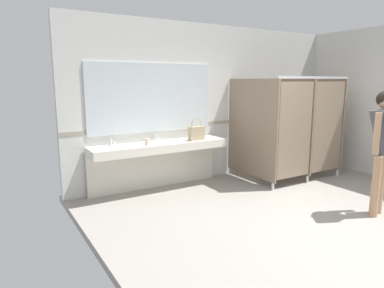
{
  "coord_description": "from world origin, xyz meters",
  "views": [
    {
      "loc": [
        -3.85,
        -2.68,
        1.84
      ],
      "look_at": [
        -1.62,
        0.99,
        1.05
      ],
      "focal_mm": 31.99,
      "sensor_mm": 36.0,
      "label": 1
    }
  ],
  "objects_px": {
    "handbag": "(196,133)",
    "soap_dispenser": "(199,133)",
    "paper_cup": "(147,142)",
    "person_standing": "(383,137)"
  },
  "relations": [
    {
      "from": "soap_dispenser",
      "to": "paper_cup",
      "type": "distance_m",
      "value": 1.18
    },
    {
      "from": "handbag",
      "to": "soap_dispenser",
      "type": "xyz_separation_m",
      "value": [
        0.23,
        0.29,
        -0.06
      ]
    },
    {
      "from": "person_standing",
      "to": "paper_cup",
      "type": "bearing_deg",
      "value": 134.38
    },
    {
      "from": "soap_dispenser",
      "to": "person_standing",
      "type": "bearing_deg",
      "value": -65.71
    },
    {
      "from": "person_standing",
      "to": "paper_cup",
      "type": "relative_size",
      "value": 15.84
    },
    {
      "from": "handbag",
      "to": "person_standing",
      "type": "bearing_deg",
      "value": -59.04
    },
    {
      "from": "person_standing",
      "to": "paper_cup",
      "type": "xyz_separation_m",
      "value": [
        -2.37,
        2.42,
        -0.22
      ]
    },
    {
      "from": "soap_dispenser",
      "to": "paper_cup",
      "type": "relative_size",
      "value": 1.64
    },
    {
      "from": "handbag",
      "to": "paper_cup",
      "type": "xyz_separation_m",
      "value": [
        -0.92,
        0.01,
        -0.08
      ]
    },
    {
      "from": "person_standing",
      "to": "paper_cup",
      "type": "distance_m",
      "value": 3.4
    }
  ]
}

